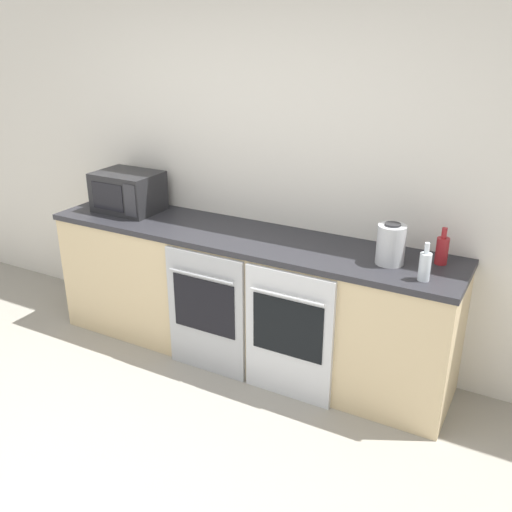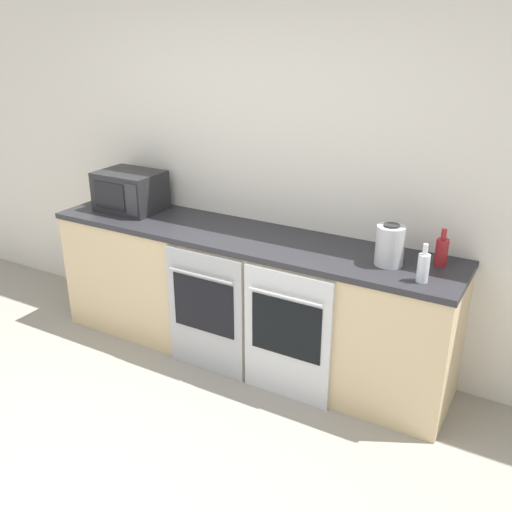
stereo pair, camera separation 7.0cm
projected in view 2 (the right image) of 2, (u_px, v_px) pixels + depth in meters
name	position (u px, v px, depth m)	size (l,w,h in m)	color
wall_back	(268.00, 172.00, 4.00)	(10.00, 0.06, 2.60)	silver
counter_back	(245.00, 296.00, 4.05)	(2.95, 0.63, 0.94)	#D1B789
oven_left	(205.00, 313.00, 3.86)	(0.60, 0.06, 0.88)	#A8AAAF
oven_right	(287.00, 336.00, 3.58)	(0.60, 0.06, 0.88)	silver
microwave	(130.00, 191.00, 4.33)	(0.48, 0.37, 0.30)	#232326
bottle_clear	(423.00, 267.00, 3.14)	(0.07, 0.07, 0.22)	silver
bottle_red	(442.00, 251.00, 3.35)	(0.07, 0.07, 0.23)	maroon
kettle	(390.00, 245.00, 3.35)	(0.17, 0.17, 0.25)	#B7BABF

